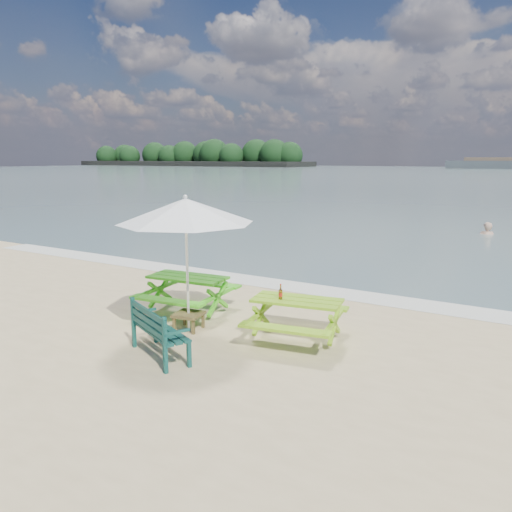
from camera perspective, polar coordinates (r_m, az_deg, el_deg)
The scene contains 9 objects.
foam_strip at distance 11.57m, azimuth 5.91°, elevation -3.71°, with size 22.00×0.90×0.01m, color silver.
island_headland at distance 185.31m, azimuth -7.55°, elevation 11.21°, with size 90.00×22.00×7.60m.
picnic_table_left at distance 9.82m, azimuth -7.78°, elevation -4.42°, with size 1.67×1.82×0.72m.
picnic_table_right at distance 8.34m, azimuth 4.67°, elevation -7.30°, with size 1.70×1.83×0.69m.
park_bench at distance 7.78m, azimuth -10.87°, elevation -9.55°, with size 1.34×0.92×0.79m.
side_table at distance 8.89m, azimuth -7.70°, elevation -7.37°, with size 0.54×0.54×0.30m.
patio_umbrella at distance 8.48m, azimuth -8.04°, elevation 5.13°, with size 2.70×2.70×2.30m.
beer_bottle at distance 8.20m, azimuth 2.82°, elevation -4.38°, with size 0.06×0.06×0.25m.
swimmer at distance 21.79m, azimuth 24.76°, elevation 1.20°, with size 0.75×0.60×1.79m.
Camera 1 is at (4.68, -5.56, 2.98)m, focal length 35.00 mm.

